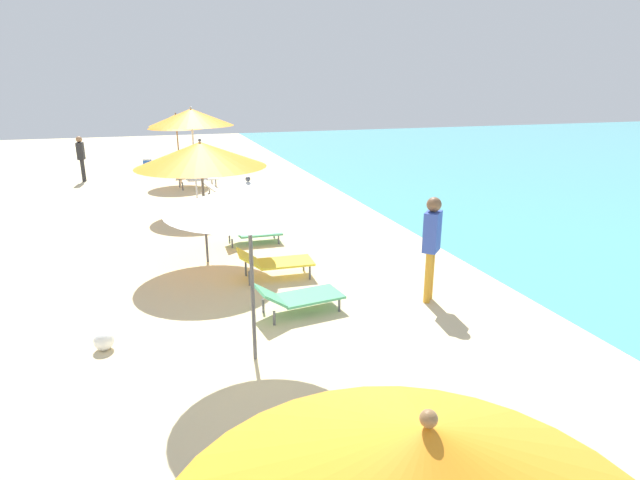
{
  "coord_description": "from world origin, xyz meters",
  "views": [
    {
      "loc": [
        -1.86,
        3.01,
        3.51
      ],
      "look_at": [
        0.3,
        9.74,
        1.33
      ],
      "focal_mm": 28.85,
      "sensor_mm": 36.0,
      "label": 1
    }
  ],
  "objects": [
    {
      "name": "lounger_fifth_shoreside",
      "position": [
        0.19,
        19.0,
        0.28
      ],
      "size": [
        1.5,
        0.81,
        0.56
      ],
      "rotation": [
        0.0,
        0.0,
        -0.17
      ],
      "color": "white",
      "rests_on": "ground"
    },
    {
      "name": "lounger_third_shoreside",
      "position": [
        0.1,
        10.22,
        0.28
      ],
      "size": [
        1.44,
        0.77,
        0.52
      ],
      "rotation": [
        0.0,
        0.0,
        0.14
      ],
      "color": "#4CA572",
      "rests_on": "ground"
    },
    {
      "name": "umbrella_third",
      "position": [
        -0.83,
        9.02,
        2.19
      ],
      "size": [
        2.03,
        2.03,
        2.43
      ],
      "color": "#4C4C51",
      "rests_on": "ground"
    },
    {
      "name": "person_walking_far",
      "position": [
        2.29,
        10.01,
        1.08
      ],
      "size": [
        0.41,
        0.41,
        1.77
      ],
      "rotation": [
        0.0,
        0.0,
        5.53
      ],
      "color": "orange",
      "rests_on": "ground"
    },
    {
      "name": "lounger_farthest_shoreside",
      "position": [
        -0.38,
        23.26,
        0.31
      ],
      "size": [
        1.58,
        0.73,
        0.59
      ],
      "rotation": [
        0.0,
        0.0,
        -0.07
      ],
      "color": "blue",
      "rests_on": "ground"
    },
    {
      "name": "cooler_box",
      "position": [
        -2.17,
        26.15,
        0.19
      ],
      "size": [
        0.37,
        0.54,
        0.39
      ],
      "color": "#2659B2",
      "rests_on": "ground"
    },
    {
      "name": "person_walking_mid",
      "position": [
        -4.39,
        23.43,
        0.99
      ],
      "size": [
        0.25,
        0.37,
        1.63
      ],
      "rotation": [
        0.0,
        0.0,
        6.21
      ],
      "color": "#262628",
      "rests_on": "ground"
    },
    {
      "name": "beach_ball",
      "position": [
        -2.74,
        9.89,
        0.13
      ],
      "size": [
        0.27,
        0.27,
        0.27
      ],
      "primitive_type": "sphere",
      "color": "white",
      "rests_on": "ground"
    },
    {
      "name": "umbrella_fifth",
      "position": [
        -0.79,
        17.91,
        2.57
      ],
      "size": [
        2.3,
        2.3,
        2.86
      ],
      "color": "silver",
      "rests_on": "ground"
    },
    {
      "name": "umbrella_fourth",
      "position": [
        -1.02,
        13.1,
        2.17
      ],
      "size": [
        2.51,
        2.51,
        2.48
      ],
      "color": "#4C4C51",
      "rests_on": "ground"
    },
    {
      "name": "lounger_fourth_inland",
      "position": [
        0.08,
        11.8,
        0.33
      ],
      "size": [
        1.41,
        0.66,
        0.57
      ],
      "rotation": [
        0.0,
        0.0,
        -0.04
      ],
      "color": "yellow",
      "rests_on": "ground"
    },
    {
      "name": "umbrella_farthest",
      "position": [
        -1.03,
        22.06,
        2.17
      ],
      "size": [
        1.99,
        1.99,
        2.48
      ],
      "color": "olive",
      "rests_on": "ground"
    },
    {
      "name": "lounger_fifth_inland",
      "position": [
        -0.1,
        16.8,
        0.33
      ],
      "size": [
        1.44,
        0.93,
        0.65
      ],
      "rotation": [
        0.0,
        0.0,
        0.21
      ],
      "color": "white",
      "rests_on": "ground"
    },
    {
      "name": "lounger_farthest_inland",
      "position": [
        -0.56,
        20.98,
        0.35
      ],
      "size": [
        1.37,
        0.82,
        0.69
      ],
      "rotation": [
        0.0,
        0.0,
        0.14
      ],
      "color": "white",
      "rests_on": "ground"
    },
    {
      "name": "lounger_fourth_shoreside",
      "position": [
        0.08,
        14.09,
        0.27
      ],
      "size": [
        1.26,
        0.63,
        0.56
      ],
      "rotation": [
        0.0,
        0.0,
        -0.02
      ],
      "color": "#4CA572",
      "rests_on": "ground"
    }
  ]
}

